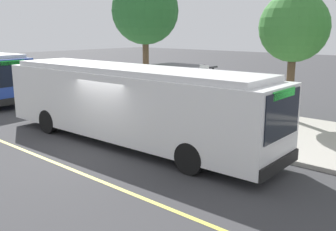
{
  "coord_description": "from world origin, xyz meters",
  "views": [
    {
      "loc": [
        10.72,
        -8.71,
        4.28
      ],
      "look_at": [
        2.17,
        0.91,
        1.41
      ],
      "focal_mm": 41.15,
      "sensor_mm": 36.0,
      "label": 1
    }
  ],
  "objects": [
    {
      "name": "lane_stripe_center",
      "position": [
        0.0,
        -2.2,
        0.0
      ],
      "size": [
        36.0,
        0.14,
        0.01
      ],
      "primitive_type": "cube",
      "color": "#E0D64C",
      "rests_on": "ground_plane"
    },
    {
      "name": "bus_shelter",
      "position": [
        -1.21,
        5.75,
        1.92
      ],
      "size": [
        2.9,
        1.6,
        2.48
      ],
      "color": "#333338",
      "rests_on": "sidewalk_curb"
    },
    {
      "name": "street_tree_upstreet",
      "position": [
        -5.33,
        7.4,
        5.32
      ],
      "size": [
        3.83,
        3.83,
        7.11
      ],
      "color": "brown",
      "rests_on": "sidewalk_curb"
    },
    {
      "name": "route_sign_post",
      "position": [
        1.69,
        3.61,
        1.96
      ],
      "size": [
        0.44,
        0.08,
        2.8
      ],
      "color": "#333338",
      "rests_on": "sidewalk_curb"
    },
    {
      "name": "transit_bus_main",
      "position": [
        0.09,
        1.01,
        1.62
      ],
      "size": [
        12.35,
        2.93,
        2.95
      ],
      "color": "white",
      "rests_on": "ground_plane"
    },
    {
      "name": "sidewalk_curb",
      "position": [
        0.0,
        6.0,
        0.07
      ],
      "size": [
        44.0,
        6.4,
        0.15
      ],
      "primitive_type": "cube",
      "color": "#A8A399",
      "rests_on": "ground_plane"
    },
    {
      "name": "waiting_bench",
      "position": [
        -0.91,
        5.9,
        0.63
      ],
      "size": [
        1.6,
        0.48,
        0.95
      ],
      "color": "brown",
      "rests_on": "sidewalk_curb"
    },
    {
      "name": "pedestrian_commuter",
      "position": [
        -1.95,
        4.08,
        1.12
      ],
      "size": [
        0.24,
        0.4,
        1.69
      ],
      "color": "#282D47",
      "rests_on": "sidewalk_curb"
    },
    {
      "name": "ground_plane",
      "position": [
        0.0,
        0.0,
        0.0
      ],
      "size": [
        120.0,
        120.0,
        0.0
      ],
      "primitive_type": "plane",
      "color": "#38383A"
    },
    {
      "name": "street_tree_near_shelter",
      "position": [
        3.19,
        8.3,
        4.37
      ],
      "size": [
        3.13,
        3.13,
        5.82
      ],
      "color": "brown",
      "rests_on": "sidewalk_curb"
    }
  ]
}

